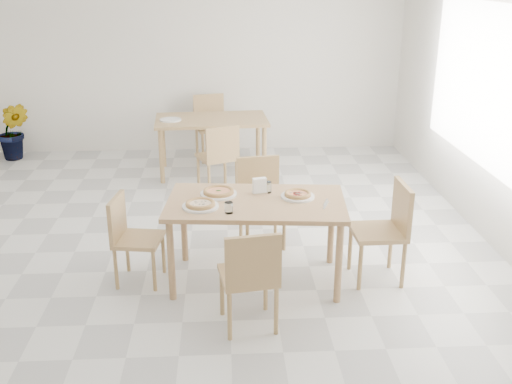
{
  "coord_description": "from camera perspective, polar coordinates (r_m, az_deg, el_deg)",
  "views": [
    {
      "loc": [
        0.35,
        -5.37,
        2.59
      ],
      "look_at": [
        0.62,
        -0.65,
        0.83
      ],
      "focal_mm": 42.0,
      "sensor_mm": 36.0,
      "label": 1
    }
  ],
  "objects": [
    {
      "name": "room",
      "position": [
        6.34,
        21.61,
        9.14
      ],
      "size": [
        7.28,
        7.0,
        7.0
      ],
      "color": "silver",
      "rests_on": "ground"
    },
    {
      "name": "main_table",
      "position": [
        5.1,
        -0.0,
        -1.7
      ],
      "size": [
        1.58,
        0.99,
        0.75
      ],
      "rotation": [
        0.0,
        0.0,
        -0.09
      ],
      "color": "tan",
      "rests_on": "ground"
    },
    {
      "name": "chair_south",
      "position": [
        4.46,
        -0.55,
        -7.74
      ],
      "size": [
        0.47,
        0.47,
        0.83
      ],
      "rotation": [
        0.0,
        0.0,
        3.3
      ],
      "color": "tan",
      "rests_on": "ground"
    },
    {
      "name": "chair_north",
      "position": [
        5.92,
        0.41,
        -0.24
      ],
      "size": [
        0.48,
        0.48,
        0.86
      ],
      "rotation": [
        0.0,
        0.0,
        0.14
      ],
      "color": "tan",
      "rests_on": "ground"
    },
    {
      "name": "chair_west",
      "position": [
        5.28,
        -11.93,
        -3.86
      ],
      "size": [
        0.44,
        0.44,
        0.79
      ],
      "rotation": [
        0.0,
        0.0,
        1.42
      ],
      "color": "tan",
      "rests_on": "ground"
    },
    {
      "name": "chair_east",
      "position": [
        5.31,
        12.44,
        -3.08
      ],
      "size": [
        0.45,
        0.45,
        0.89
      ],
      "rotation": [
        0.0,
        0.0,
        -1.55
      ],
      "color": "tan",
      "rests_on": "ground"
    },
    {
      "name": "plate_margherita",
      "position": [
        5.21,
        -3.58,
        -0.18
      ],
      "size": [
        0.32,
        0.32,
        0.02
      ],
      "primitive_type": "cylinder",
      "color": "white",
      "rests_on": "main_table"
    },
    {
      "name": "plate_mushroom",
      "position": [
        4.95,
        -5.31,
        -1.36
      ],
      "size": [
        0.3,
        0.3,
        0.02
      ],
      "primitive_type": "cylinder",
      "color": "white",
      "rests_on": "main_table"
    },
    {
      "name": "plate_pepperoni",
      "position": [
        5.15,
        3.99,
        -0.42
      ],
      "size": [
        0.29,
        0.29,
        0.02
      ],
      "primitive_type": "cylinder",
      "color": "white",
      "rests_on": "main_table"
    },
    {
      "name": "pizza_margherita",
      "position": [
        5.2,
        -3.58,
        0.06
      ],
      "size": [
        0.35,
        0.35,
        0.03
      ],
      "rotation": [
        0.0,
        0.0,
        -0.37
      ],
      "color": "tan",
      "rests_on": "plate_margherita"
    },
    {
      "name": "pizza_mushroom",
      "position": [
        4.94,
        -5.32,
        -1.12
      ],
      "size": [
        0.32,
        0.32,
        0.03
      ],
      "rotation": [
        0.0,
        0.0,
        -0.36
      ],
      "color": "tan",
      "rests_on": "plate_mushroom"
    },
    {
      "name": "pizza_pepperoni",
      "position": [
        5.15,
        3.99,
        -0.18
      ],
      "size": [
        0.27,
        0.27,
        0.03
      ],
      "rotation": [
        0.0,
        0.0,
        -0.22
      ],
      "color": "tan",
      "rests_on": "plate_pepperoni"
    },
    {
      "name": "tumbler_a",
      "position": [
        5.25,
        1.09,
        0.46
      ],
      "size": [
        0.07,
        0.07,
        0.1
      ],
      "primitive_type": "cylinder",
      "color": "white",
      "rests_on": "main_table"
    },
    {
      "name": "tumbler_b",
      "position": [
        4.81,
        -2.61,
        -1.5
      ],
      "size": [
        0.07,
        0.07,
        0.09
      ],
      "primitive_type": "cylinder",
      "color": "white",
      "rests_on": "main_table"
    },
    {
      "name": "napkin_holder",
      "position": [
        5.21,
        0.34,
        0.56
      ],
      "size": [
        0.14,
        0.09,
        0.14
      ],
      "rotation": [
        0.0,
        0.0,
        0.23
      ],
      "color": "silver",
      "rests_on": "main_table"
    },
    {
      "name": "fork_a",
      "position": [
        5.06,
        6.63,
        -1.0
      ],
      "size": [
        0.07,
        0.16,
        0.01
      ],
      "primitive_type": "cube",
      "rotation": [
        0.0,
        0.0,
        -0.35
      ],
      "color": "silver",
      "rests_on": "main_table"
    },
    {
      "name": "fork_b",
      "position": [
        5.0,
        6.68,
        -1.25
      ],
      "size": [
        0.08,
        0.18,
        0.01
      ],
      "primitive_type": "cube",
      "rotation": [
        0.0,
        0.0,
        -0.38
      ],
      "color": "silver",
      "rests_on": "main_table"
    },
    {
      "name": "second_table",
      "position": [
        7.97,
        -4.26,
        6.41
      ],
      "size": [
        1.51,
        0.92,
        0.75
      ],
      "rotation": [
        0.0,
        0.0,
        0.06
      ],
      "color": "tan",
      "rests_on": "ground"
    },
    {
      "name": "chair_back_s",
      "position": [
        7.27,
        -3.51,
        3.66
      ],
      "size": [
        0.55,
        0.55,
        0.85
      ],
      "rotation": [
        0.0,
        0.0,
        3.54
      ],
      "color": "tan",
      "rests_on": "ground"
    },
    {
      "name": "chair_back_n",
      "position": [
        8.71,
        -4.32,
        6.68
      ],
      "size": [
        0.55,
        0.55,
        0.91
      ],
      "rotation": [
        0.0,
        0.0,
        0.26
      ],
      "color": "tan",
      "rests_on": "ground"
    },
    {
      "name": "plate_empty",
      "position": [
        7.89,
        -8.15,
        6.83
      ],
      "size": [
        0.28,
        0.28,
        0.02
      ],
      "primitive_type": "cylinder",
      "color": "white",
      "rests_on": "second_table"
    },
    {
      "name": "potted_plant",
      "position": [
        9.29,
        -22.09,
        5.39
      ],
      "size": [
        0.47,
        0.39,
        0.83
      ],
      "primitive_type": "imported",
      "rotation": [
        0.0,
        0.0,
        0.05
      ],
      "color": "#2C5D1C",
      "rests_on": "ground"
    }
  ]
}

